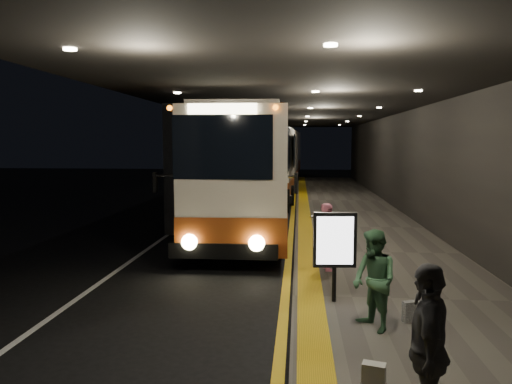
{
  "coord_description": "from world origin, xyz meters",
  "views": [
    {
      "loc": [
        2.61,
        -12.66,
        3.12
      ],
      "look_at": [
        1.38,
        1.55,
        1.7
      ],
      "focal_mm": 35.0,
      "sensor_mm": 36.0,
      "label": 1
    }
  ],
  "objects_px": {
    "coach_second": "(272,165)",
    "bag_polka": "(411,311)",
    "bag_plain": "(374,377)",
    "stanchion_post": "(314,242)",
    "info_sign": "(335,242)",
    "passenger_waiting_grey": "(428,350)",
    "coach_third": "(281,155)",
    "coach_main": "(250,176)",
    "passenger_boarding": "(328,237)",
    "passenger_waiting_green": "(374,280)"
  },
  "relations": [
    {
      "from": "coach_second",
      "to": "bag_polka",
      "type": "distance_m",
      "value": 20.46
    },
    {
      "from": "passenger_waiting_green",
      "to": "stanchion_post",
      "type": "bearing_deg",
      "value": 163.27
    },
    {
      "from": "coach_second",
      "to": "info_sign",
      "type": "relative_size",
      "value": 7.25
    },
    {
      "from": "passenger_waiting_grey",
      "to": "info_sign",
      "type": "height_order",
      "value": "passenger_waiting_grey"
    },
    {
      "from": "coach_main",
      "to": "coach_third",
      "type": "height_order",
      "value": "coach_third"
    },
    {
      "from": "bag_polka",
      "to": "passenger_waiting_grey",
      "type": "bearing_deg",
      "value": -99.9
    },
    {
      "from": "coach_main",
      "to": "coach_third",
      "type": "xyz_separation_m",
      "value": [
        0.16,
        26.94,
        0.03
      ]
    },
    {
      "from": "info_sign",
      "to": "coach_second",
      "type": "bearing_deg",
      "value": 92.18
    },
    {
      "from": "bag_polka",
      "to": "info_sign",
      "type": "relative_size",
      "value": 0.21
    },
    {
      "from": "passenger_boarding",
      "to": "passenger_waiting_grey",
      "type": "distance_m",
      "value": 6.61
    },
    {
      "from": "bag_plain",
      "to": "bag_polka",
      "type": "bearing_deg",
      "value": 68.26
    },
    {
      "from": "coach_second",
      "to": "coach_third",
      "type": "xyz_separation_m",
      "value": [
        -0.08,
        16.29,
        0.12
      ]
    },
    {
      "from": "passenger_waiting_grey",
      "to": "info_sign",
      "type": "xyz_separation_m",
      "value": [
        -0.63,
        4.24,
        0.24
      ]
    },
    {
      "from": "coach_third",
      "to": "passenger_boarding",
      "type": "distance_m",
      "value": 33.19
    },
    {
      "from": "passenger_waiting_grey",
      "to": "coach_main",
      "type": "bearing_deg",
      "value": -153.26
    },
    {
      "from": "info_sign",
      "to": "coach_third",
      "type": "bearing_deg",
      "value": 89.32
    },
    {
      "from": "passenger_boarding",
      "to": "passenger_waiting_green",
      "type": "distance_m",
      "value": 3.77
    },
    {
      "from": "info_sign",
      "to": "stanchion_post",
      "type": "bearing_deg",
      "value": 92.21
    },
    {
      "from": "coach_second",
      "to": "passenger_waiting_grey",
      "type": "bearing_deg",
      "value": -81.32
    },
    {
      "from": "info_sign",
      "to": "bag_polka",
      "type": "bearing_deg",
      "value": -42.83
    },
    {
      "from": "bag_polka",
      "to": "stanchion_post",
      "type": "relative_size",
      "value": 0.29
    },
    {
      "from": "coach_main",
      "to": "coach_third",
      "type": "relative_size",
      "value": 0.99
    },
    {
      "from": "bag_plain",
      "to": "stanchion_post",
      "type": "bearing_deg",
      "value": 95.16
    },
    {
      "from": "coach_main",
      "to": "coach_second",
      "type": "height_order",
      "value": "coach_main"
    },
    {
      "from": "bag_polka",
      "to": "bag_plain",
      "type": "relative_size",
      "value": 1.02
    },
    {
      "from": "passenger_waiting_grey",
      "to": "stanchion_post",
      "type": "relative_size",
      "value": 1.48
    },
    {
      "from": "coach_second",
      "to": "coach_third",
      "type": "height_order",
      "value": "coach_third"
    },
    {
      "from": "coach_second",
      "to": "bag_plain",
      "type": "xyz_separation_m",
      "value": [
        2.43,
        -22.54,
        -1.51
      ]
    },
    {
      "from": "coach_second",
      "to": "passenger_boarding",
      "type": "height_order",
      "value": "coach_second"
    },
    {
      "from": "coach_third",
      "to": "bag_polka",
      "type": "bearing_deg",
      "value": -81.17
    },
    {
      "from": "coach_main",
      "to": "bag_polka",
      "type": "height_order",
      "value": "coach_main"
    },
    {
      "from": "passenger_waiting_green",
      "to": "coach_main",
      "type": "bearing_deg",
      "value": 168.29
    },
    {
      "from": "coach_third",
      "to": "coach_main",
      "type": "bearing_deg",
      "value": -86.97
    },
    {
      "from": "coach_third",
      "to": "passenger_waiting_green",
      "type": "height_order",
      "value": "coach_third"
    },
    {
      "from": "passenger_waiting_grey",
      "to": "passenger_boarding",
      "type": "bearing_deg",
      "value": -161.34
    },
    {
      "from": "coach_second",
      "to": "stanchion_post",
      "type": "xyz_separation_m",
      "value": [
        1.88,
        -16.51,
        -1.08
      ]
    },
    {
      "from": "passenger_waiting_green",
      "to": "bag_polka",
      "type": "relative_size",
      "value": 4.63
    },
    {
      "from": "bag_plain",
      "to": "passenger_waiting_green",
      "type": "bearing_deg",
      "value": 81.83
    },
    {
      "from": "coach_second",
      "to": "bag_polka",
      "type": "bearing_deg",
      "value": -78.62
    },
    {
      "from": "bag_plain",
      "to": "coach_second",
      "type": "bearing_deg",
      "value": 96.15
    },
    {
      "from": "passenger_boarding",
      "to": "bag_polka",
      "type": "distance_m",
      "value": 3.57
    },
    {
      "from": "coach_second",
      "to": "passenger_waiting_grey",
      "type": "height_order",
      "value": "coach_second"
    },
    {
      "from": "passenger_boarding",
      "to": "stanchion_post",
      "type": "relative_size",
      "value": 1.3
    },
    {
      "from": "coach_third",
      "to": "bag_polka",
      "type": "relative_size",
      "value": 37.63
    },
    {
      "from": "info_sign",
      "to": "coach_main",
      "type": "bearing_deg",
      "value": 101.61
    },
    {
      "from": "passenger_waiting_grey",
      "to": "passenger_waiting_green",
      "type": "bearing_deg",
      "value": -164.64
    },
    {
      "from": "passenger_boarding",
      "to": "passenger_waiting_green",
      "type": "bearing_deg",
      "value": 176.52
    },
    {
      "from": "coach_second",
      "to": "info_sign",
      "type": "xyz_separation_m",
      "value": [
        2.19,
        -19.16,
        -0.55
      ]
    },
    {
      "from": "coach_third",
      "to": "stanchion_post",
      "type": "relative_size",
      "value": 10.83
    },
    {
      "from": "bag_plain",
      "to": "info_sign",
      "type": "xyz_separation_m",
      "value": [
        -0.24,
        3.38,
        0.96
      ]
    }
  ]
}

